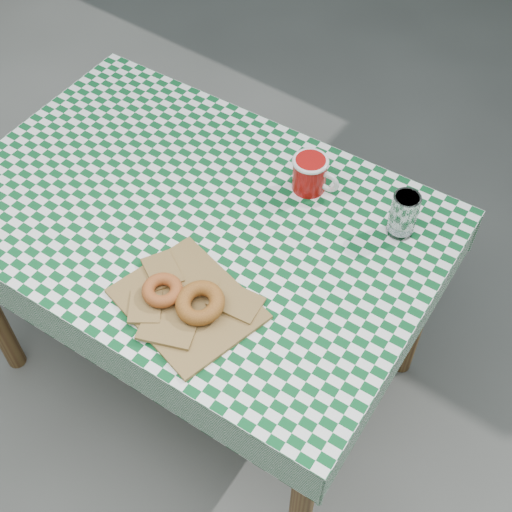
{
  "coord_description": "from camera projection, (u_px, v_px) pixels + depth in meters",
  "views": [
    {
      "loc": [
        0.93,
        -0.98,
        2.07
      ],
      "look_at": [
        0.33,
        -0.15,
        0.79
      ],
      "focal_mm": 48.5,
      "sensor_mm": 36.0,
      "label": 1
    }
  ],
  "objects": [
    {
      "name": "ground",
      "position": [
        206.0,
        324.0,
        2.46
      ],
      "size": [
        60.0,
        60.0,
        0.0
      ],
      "primitive_type": "plane",
      "color": "#4A4A45",
      "rests_on": "ground"
    },
    {
      "name": "table",
      "position": [
        202.0,
        300.0,
        2.07
      ],
      "size": [
        1.27,
        0.88,
        0.75
      ],
      "primitive_type": "cube",
      "rotation": [
        0.0,
        0.0,
        0.05
      ],
      "color": "brown",
      "rests_on": "ground"
    },
    {
      "name": "tablecloth",
      "position": [
        193.0,
        216.0,
        1.77
      ],
      "size": [
        1.29,
        0.91,
        0.01
      ],
      "primitive_type": "cube",
      "rotation": [
        0.0,
        0.0,
        0.05
      ],
      "color": "#0B4A21",
      "rests_on": "table"
    },
    {
      "name": "paper_bag",
      "position": [
        187.0,
        303.0,
        1.59
      ],
      "size": [
        0.36,
        0.31,
        0.02
      ],
      "primitive_type": "cube",
      "rotation": [
        0.0,
        0.0,
        -0.23
      ],
      "color": "olive",
      "rests_on": "tablecloth"
    },
    {
      "name": "bagel_front",
      "position": [
        162.0,
        290.0,
        1.58
      ],
      "size": [
        0.1,
        0.1,
        0.03
      ],
      "primitive_type": "torus",
      "rotation": [
        0.0,
        0.0,
        -0.09
      ],
      "color": "#9B4A20",
      "rests_on": "paper_bag"
    },
    {
      "name": "bagel_back",
      "position": [
        200.0,
        303.0,
        1.56
      ],
      "size": [
        0.15,
        0.15,
        0.04
      ],
      "primitive_type": "torus",
      "rotation": [
        0.0,
        0.0,
        -0.36
      ],
      "color": "#925A1E",
      "rests_on": "paper_bag"
    },
    {
      "name": "coffee_mug",
      "position": [
        310.0,
        174.0,
        1.79
      ],
      "size": [
        0.19,
        0.19,
        0.1
      ],
      "primitive_type": null,
      "rotation": [
        0.0,
        0.0,
        0.06
      ],
      "color": "#940B09",
      "rests_on": "tablecloth"
    },
    {
      "name": "drinking_glass",
      "position": [
        403.0,
        215.0,
        1.69
      ],
      "size": [
        0.08,
        0.08,
        0.12
      ],
      "primitive_type": "cylinder",
      "rotation": [
        0.0,
        0.0,
        -0.13
      ],
      "color": "silver",
      "rests_on": "tablecloth"
    }
  ]
}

